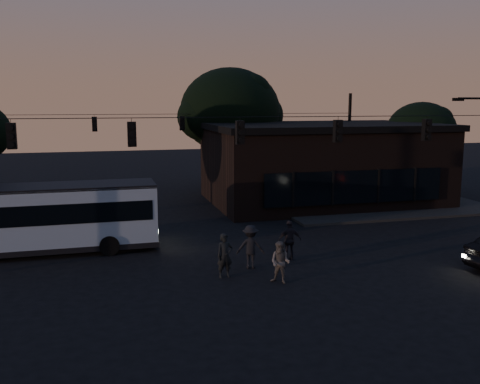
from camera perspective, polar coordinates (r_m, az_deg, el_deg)
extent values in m
plane|color=black|center=(20.05, 2.99, -10.34)|extent=(120.00, 120.00, 0.00)
cube|color=black|center=(37.19, 14.05, -1.19)|extent=(14.00, 10.00, 0.15)
cube|color=black|center=(37.28, 8.67, 2.79)|extent=(15.00, 10.00, 5.00)
cube|color=black|center=(37.06, 8.78, 6.94)|extent=(15.40, 10.40, 0.40)
cube|color=black|center=(32.79, 12.20, 0.53)|extent=(11.50, 0.18, 2.00)
cylinder|color=black|center=(41.40, -1.05, 2.86)|extent=(0.44, 0.44, 4.00)
ellipsoid|color=black|center=(41.12, -1.07, 8.69)|extent=(7.60, 7.60, 6.46)
cylinder|color=black|center=(43.44, 18.53, 2.02)|extent=(0.44, 0.44, 3.00)
ellipsoid|color=black|center=(43.17, 18.75, 6.17)|extent=(5.20, 5.20, 4.42)
cylinder|color=black|center=(22.70, 0.00, 7.99)|extent=(26.00, 0.03, 0.03)
cube|color=black|center=(22.19, -23.19, 5.51)|extent=(0.34, 0.30, 1.00)
cube|color=black|center=(22.00, -11.46, 6.06)|extent=(0.34, 0.30, 1.00)
cube|color=black|center=(22.72, 0.00, 6.35)|extent=(0.34, 0.30, 1.00)
cube|color=black|center=(24.27, 10.39, 6.40)|extent=(0.34, 0.30, 1.00)
cube|color=black|center=(26.50, 19.28, 6.28)|extent=(0.34, 0.30, 1.00)
cylinder|color=black|center=(42.46, 11.53, 5.21)|extent=(0.24, 0.24, 7.50)
cylinder|color=black|center=(38.38, -6.22, 8.27)|extent=(26.00, 0.03, 0.03)
cube|color=black|center=(37.96, -15.25, 7.00)|extent=(0.34, 0.30, 1.00)
cube|color=black|center=(38.40, -6.20, 7.30)|extent=(0.34, 0.30, 1.00)
cube|color=black|center=(39.76, 2.45, 7.42)|extent=(0.34, 0.30, 1.00)
cube|color=#97ACC0|center=(25.88, -21.27, -2.41)|extent=(11.00, 2.59, 2.60)
cube|color=black|center=(25.83, -21.30, -1.87)|extent=(10.56, 2.63, 0.90)
cube|color=black|center=(25.66, -21.44, 0.43)|extent=(11.00, 2.59, 0.15)
cube|color=black|center=(26.19, -21.08, -5.40)|extent=(11.10, 2.65, 0.25)
cylinder|color=black|center=(24.81, -13.75, -5.60)|extent=(0.90, 0.26, 0.90)
cylinder|color=black|center=(27.23, -13.92, -4.26)|extent=(0.90, 0.26, 0.90)
imported|color=black|center=(21.09, -1.63, -6.79)|extent=(0.68, 0.48, 1.77)
imported|color=#534F4B|center=(20.51, 4.32, -7.50)|extent=(1.00, 0.98, 1.62)
imported|color=black|center=(23.45, 5.31, -5.14)|extent=(1.06, 0.49, 1.77)
imported|color=black|center=(22.24, 1.14, -5.85)|extent=(1.30, 0.94, 1.82)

